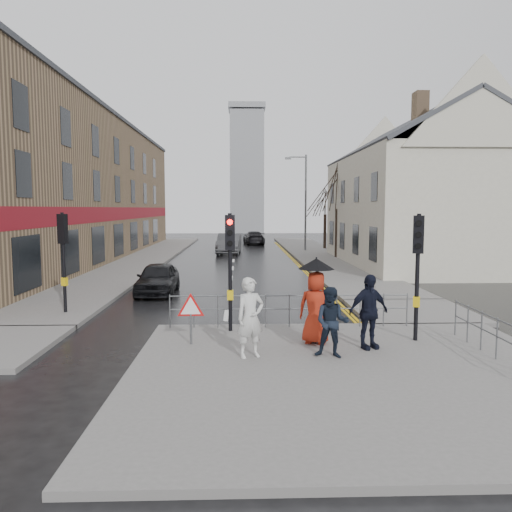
{
  "coord_description": "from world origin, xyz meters",
  "views": [
    {
      "loc": [
        0.5,
        -14.0,
        3.68
      ],
      "look_at": [
        1.02,
        2.55,
        2.09
      ],
      "focal_mm": 35.0,
      "sensor_mm": 36.0,
      "label": 1
    }
  ],
  "objects": [
    {
      "name": "building_right_cream",
      "position": [
        12.0,
        18.0,
        4.78
      ],
      "size": [
        9.0,
        16.4,
        10.1
      ],
      "color": "beige",
      "rests_on": "ground"
    },
    {
      "name": "traffic_signal_near_right",
      "position": [
        5.2,
        -1.0,
        2.46
      ],
      "size": [
        0.34,
        0.33,
        3.4
      ],
      "color": "black",
      "rests_on": "near_pavement"
    },
    {
      "name": "church_tower",
      "position": [
        1.5,
        62.0,
        9.0
      ],
      "size": [
        5.0,
        5.0,
        18.0
      ],
      "primitive_type": "cube",
      "color": "gray",
      "rests_on": "ground"
    },
    {
      "name": "street_lamp",
      "position": [
        5.82,
        28.0,
        4.71
      ],
      "size": [
        1.83,
        0.25,
        8.0
      ],
      "color": "#595B5E",
      "rests_on": "right_pavement"
    },
    {
      "name": "warning_sign",
      "position": [
        -0.8,
        -1.21,
        1.04
      ],
      "size": [
        0.8,
        0.07,
        1.35
      ],
      "color": "#595B5E",
      "rests_on": "near_pavement"
    },
    {
      "name": "pedestrian_a",
      "position": [
        0.73,
        -2.38,
        1.1
      ],
      "size": [
        0.83,
        0.71,
        1.91
      ],
      "primitive_type": "imported",
      "rotation": [
        0.0,
        0.0,
        0.43
      ],
      "color": "silver",
      "rests_on": "near_pavement"
    },
    {
      "name": "ground",
      "position": [
        0.0,
        0.0,
        0.0
      ],
      "size": [
        120.0,
        120.0,
        0.0
      ],
      "primitive_type": "plane",
      "color": "black",
      "rests_on": "ground"
    },
    {
      "name": "pavement_bridge_right",
      "position": [
        6.5,
        3.0,
        0.07
      ],
      "size": [
        4.0,
        4.2,
        0.14
      ],
      "primitive_type": "cube",
      "color": "#605E5B",
      "rests_on": "ground"
    },
    {
      "name": "traffic_signal_near_left",
      "position": [
        0.2,
        0.2,
        2.46
      ],
      "size": [
        0.28,
        0.27,
        3.4
      ],
      "color": "black",
      "rests_on": "near_pavement"
    },
    {
      "name": "near_pavement",
      "position": [
        3.0,
        -3.5,
        0.07
      ],
      "size": [
        10.0,
        9.0,
        0.14
      ],
      "primitive_type": "cube",
      "color": "#605E5B",
      "rests_on": "ground"
    },
    {
      "name": "pedestrian_b",
      "position": [
        2.66,
        -2.46,
        0.98
      ],
      "size": [
        0.97,
        0.85,
        1.69
      ],
      "primitive_type": "imported",
      "rotation": [
        0.0,
        0.0,
        -0.3
      ],
      "color": "black",
      "rests_on": "near_pavement"
    },
    {
      "name": "tree_far",
      "position": [
        8.0,
        30.0,
        4.42
      ],
      "size": [
        2.4,
        2.4,
        5.64
      ],
      "color": "black",
      "rests_on": "right_pavement"
    },
    {
      "name": "car_far",
      "position": [
        1.87,
        36.7,
        0.68
      ],
      "size": [
        2.26,
        4.8,
        1.35
      ],
      "primitive_type": "imported",
      "rotation": [
        0.0,
        0.0,
        3.22
      ],
      "color": "black",
      "rests_on": "ground"
    },
    {
      "name": "right_pavement",
      "position": [
        6.5,
        25.0,
        0.07
      ],
      "size": [
        4.0,
        40.0,
        0.14
      ],
      "primitive_type": "cube",
      "color": "#605E5B",
      "rests_on": "ground"
    },
    {
      "name": "car_parked",
      "position": [
        -3.07,
        7.37,
        0.67
      ],
      "size": [
        1.61,
        3.96,
        1.35
      ],
      "primitive_type": "imported",
      "rotation": [
        0.0,
        0.0,
        0.0
      ],
      "color": "black",
      "rests_on": "ground"
    },
    {
      "name": "car_mid",
      "position": [
        -0.43,
        26.23,
        0.83
      ],
      "size": [
        2.02,
        5.1,
        1.65
      ],
      "primitive_type": "imported",
      "rotation": [
        0.0,
        0.0,
        -0.05
      ],
      "color": "#3D3E41",
      "rests_on": "ground"
    },
    {
      "name": "pedestrian_d",
      "position": [
        3.72,
        -1.73,
        1.09
      ],
      "size": [
        1.2,
        0.81,
        1.89
      ],
      "primitive_type": "imported",
      "rotation": [
        0.0,
        0.0,
        0.34
      ],
      "color": "black",
      "rests_on": "near_pavement"
    },
    {
      "name": "guard_railing_front",
      "position": [
        1.95,
        0.6,
        0.86
      ],
      "size": [
        7.14,
        0.04,
        1.0
      ],
      "color": "#595B5E",
      "rests_on": "near_pavement"
    },
    {
      "name": "building_left_terrace",
      "position": [
        -12.0,
        22.0,
        5.0
      ],
      "size": [
        8.0,
        42.0,
        10.0
      ],
      "primitive_type": "cube",
      "color": "#8E7052",
      "rests_on": "ground"
    },
    {
      "name": "guard_railing_side",
      "position": [
        6.5,
        -2.75,
        0.84
      ],
      "size": [
        0.04,
        4.54,
        1.0
      ],
      "color": "#595B5E",
      "rests_on": "near_pavement"
    },
    {
      "name": "traffic_signal_far_left",
      "position": [
        -5.5,
        3.0,
        2.46
      ],
      "size": [
        0.34,
        0.33,
        3.4
      ],
      "color": "black",
      "rests_on": "left_pavement"
    },
    {
      "name": "left_pavement",
      "position": [
        -6.5,
        23.0,
        0.07
      ],
      "size": [
        4.0,
        44.0,
        0.14
      ],
      "primitive_type": "cube",
      "color": "#605E5B",
      "rests_on": "ground"
    },
    {
      "name": "pedestrian_with_umbrella",
      "position": [
        2.46,
        -1.24,
        1.32
      ],
      "size": [
        1.09,
        0.96,
        2.25
      ],
      "color": "#A52613",
      "rests_on": "near_pavement"
    },
    {
      "name": "tree_near",
      "position": [
        7.5,
        22.0,
        5.14
      ],
      "size": [
        2.4,
        2.4,
        6.58
      ],
      "color": "black",
      "rests_on": "right_pavement"
    }
  ]
}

